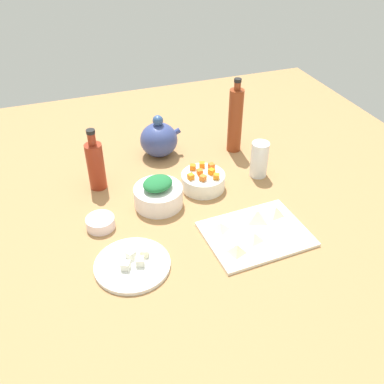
# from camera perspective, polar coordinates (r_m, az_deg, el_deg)

# --- Properties ---
(tabletop) EXTENTS (1.90, 1.90, 0.03)m
(tabletop) POSITION_cam_1_polar(r_m,az_deg,el_deg) (1.37, 0.00, -2.20)
(tabletop) COLOR #A67748
(tabletop) RESTS_ON ground
(cutting_board) EXTENTS (0.30, 0.24, 0.01)m
(cutting_board) POSITION_cam_1_polar(r_m,az_deg,el_deg) (1.26, 8.46, -5.52)
(cutting_board) COLOR white
(cutting_board) RESTS_ON tabletop
(plate_tofu) EXTENTS (0.20, 0.20, 0.01)m
(plate_tofu) POSITION_cam_1_polar(r_m,az_deg,el_deg) (1.17, -7.90, -9.55)
(plate_tofu) COLOR white
(plate_tofu) RESTS_ON tabletop
(bowl_greens) EXTENTS (0.15, 0.15, 0.06)m
(bowl_greens) POSITION_cam_1_polar(r_m,az_deg,el_deg) (1.35, -4.47, -0.56)
(bowl_greens) COLOR white
(bowl_greens) RESTS_ON tabletop
(bowl_carrots) EXTENTS (0.14, 0.14, 0.05)m
(bowl_carrots) POSITION_cam_1_polar(r_m,az_deg,el_deg) (1.42, 1.48, 1.47)
(bowl_carrots) COLOR white
(bowl_carrots) RESTS_ON tabletop
(bowl_small_side) EXTENTS (0.08, 0.08, 0.03)m
(bowl_small_side) POSITION_cam_1_polar(r_m,az_deg,el_deg) (1.29, -12.03, -4.00)
(bowl_small_side) COLOR white
(bowl_small_side) RESTS_ON tabletop
(teapot) EXTENTS (0.15, 0.13, 0.16)m
(teapot) POSITION_cam_1_polar(r_m,az_deg,el_deg) (1.58, -4.40, 6.98)
(teapot) COLOR #384683
(teapot) RESTS_ON tabletop
(bottle_0) EXTENTS (0.05, 0.05, 0.28)m
(bottle_0) POSITION_cam_1_polar(r_m,az_deg,el_deg) (1.59, 5.75, 9.51)
(bottle_0) COLOR maroon
(bottle_0) RESTS_ON tabletop
(bottle_1) EXTENTS (0.06, 0.06, 0.21)m
(bottle_1) POSITION_cam_1_polar(r_m,az_deg,el_deg) (1.42, -12.65, 3.56)
(bottle_1) COLOR maroon
(bottle_1) RESTS_ON tabletop
(drinking_glass_0) EXTENTS (0.06, 0.06, 0.13)m
(drinking_glass_0) POSITION_cam_1_polar(r_m,az_deg,el_deg) (1.48, 8.91, 4.30)
(drinking_glass_0) COLOR white
(drinking_glass_0) RESTS_ON tabletop
(carrot_cube_0) EXTENTS (0.02, 0.02, 0.02)m
(carrot_cube_0) POSITION_cam_1_polar(r_m,az_deg,el_deg) (1.38, 3.24, 2.06)
(carrot_cube_0) COLOR orange
(carrot_cube_0) RESTS_ON bowl_carrots
(carrot_cube_1) EXTENTS (0.02, 0.02, 0.02)m
(carrot_cube_1) POSITION_cam_1_polar(r_m,az_deg,el_deg) (1.40, 1.04, 2.65)
(carrot_cube_1) COLOR orange
(carrot_cube_1) RESTS_ON bowl_carrots
(carrot_cube_2) EXTENTS (0.02, 0.02, 0.02)m
(carrot_cube_2) POSITION_cam_1_polar(r_m,az_deg,el_deg) (1.42, 0.11, 3.31)
(carrot_cube_2) COLOR orange
(carrot_cube_2) RESTS_ON bowl_carrots
(carrot_cube_3) EXTENTS (0.03, 0.03, 0.02)m
(carrot_cube_3) POSITION_cam_1_polar(r_m,az_deg,el_deg) (1.37, 1.45, 1.87)
(carrot_cube_3) COLOR orange
(carrot_cube_3) RESTS_ON bowl_carrots
(carrot_cube_4) EXTENTS (0.02, 0.02, 0.02)m
(carrot_cube_4) POSITION_cam_1_polar(r_m,az_deg,el_deg) (1.38, -0.15, 2.05)
(carrot_cube_4) COLOR orange
(carrot_cube_4) RESTS_ON bowl_carrots
(carrot_cube_5) EXTENTS (0.02, 0.02, 0.02)m
(carrot_cube_5) POSITION_cam_1_polar(r_m,az_deg,el_deg) (1.43, 2.58, 3.46)
(carrot_cube_5) COLOR orange
(carrot_cube_5) RESTS_ON bowl_carrots
(carrot_cube_6) EXTENTS (0.02, 0.02, 0.02)m
(carrot_cube_6) POSITION_cam_1_polar(r_m,az_deg,el_deg) (1.40, 2.60, 2.72)
(carrot_cube_6) COLOR orange
(carrot_cube_6) RESTS_ON bowl_carrots
(carrot_cube_7) EXTENTS (0.02, 0.02, 0.02)m
(carrot_cube_7) POSITION_cam_1_polar(r_m,az_deg,el_deg) (1.44, 1.33, 3.62)
(carrot_cube_7) COLOR orange
(carrot_cube_7) RESTS_ON bowl_carrots
(chopped_greens_mound) EXTENTS (0.12, 0.12, 0.03)m
(chopped_greens_mound) POSITION_cam_1_polar(r_m,az_deg,el_deg) (1.32, -4.57, 1.14)
(chopped_greens_mound) COLOR #216E37
(chopped_greens_mound) RESTS_ON bowl_greens
(tofu_cube_0) EXTENTS (0.03, 0.03, 0.02)m
(tofu_cube_0) POSITION_cam_1_polar(r_m,az_deg,el_deg) (1.14, -8.79, -9.63)
(tofu_cube_0) COLOR silver
(tofu_cube_0) RESTS_ON plate_tofu
(tofu_cube_1) EXTENTS (0.03, 0.03, 0.02)m
(tofu_cube_1) POSITION_cam_1_polar(r_m,az_deg,el_deg) (1.17, -8.11, -8.20)
(tofu_cube_1) COLOR white
(tofu_cube_1) RESTS_ON plate_tofu
(tofu_cube_2) EXTENTS (0.03, 0.03, 0.02)m
(tofu_cube_2) POSITION_cam_1_polar(r_m,az_deg,el_deg) (1.15, -6.91, -9.16)
(tofu_cube_2) COLOR silver
(tofu_cube_2) RESTS_ON plate_tofu
(tofu_cube_3) EXTENTS (0.03, 0.03, 0.02)m
(tofu_cube_3) POSITION_cam_1_polar(r_m,az_deg,el_deg) (1.17, -6.32, -7.95)
(tofu_cube_3) COLOR #F7F1CA
(tofu_cube_3) RESTS_ON plate_tofu
(dumpling_0) EXTENTS (0.06, 0.06, 0.03)m
(dumpling_0) POSITION_cam_1_polar(r_m,az_deg,el_deg) (1.18, 5.98, -7.45)
(dumpling_0) COLOR beige
(dumpling_0) RESTS_ON cutting_board
(dumpling_1) EXTENTS (0.06, 0.06, 0.02)m
(dumpling_1) POSITION_cam_1_polar(r_m,az_deg,el_deg) (1.22, 8.24, -5.86)
(dumpling_1) COLOR beige
(dumpling_1) RESTS_ON cutting_board
(dumpling_2) EXTENTS (0.06, 0.06, 0.03)m
(dumpling_2) POSITION_cam_1_polar(r_m,az_deg,el_deg) (1.32, 11.06, -2.47)
(dumpling_2) COLOR beige
(dumpling_2) RESTS_ON cutting_board
(dumpling_3) EXTENTS (0.08, 0.08, 0.03)m
(dumpling_3) POSITION_cam_1_polar(r_m,az_deg,el_deg) (1.29, 8.61, -3.03)
(dumpling_3) COLOR beige
(dumpling_3) RESTS_ON cutting_board
(dumpling_4) EXTENTS (0.05, 0.06, 0.02)m
(dumpling_4) POSITION_cam_1_polar(r_m,az_deg,el_deg) (1.25, 3.85, -4.52)
(dumpling_4) COLOR beige
(dumpling_4) RESTS_ON cutting_board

